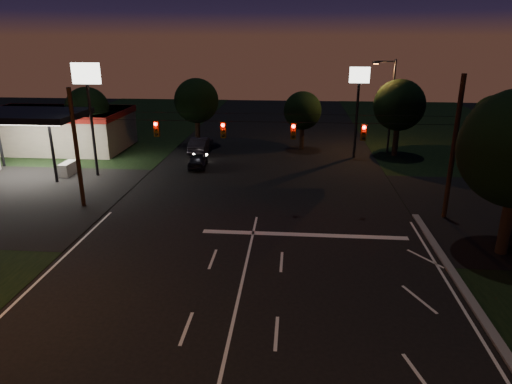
# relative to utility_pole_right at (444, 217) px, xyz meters

# --- Properties ---
(ground) EXTENTS (140.00, 140.00, 0.00)m
(ground) POSITION_rel_utility_pole_right_xyz_m (-12.00, -15.00, 0.00)
(ground) COLOR black
(ground) RESTS_ON ground
(stop_bar) EXTENTS (12.00, 0.50, 0.01)m
(stop_bar) POSITION_rel_utility_pole_right_xyz_m (-9.00, -3.50, 0.01)
(stop_bar) COLOR silver
(stop_bar) RESTS_ON ground
(utility_pole_right) EXTENTS (0.30, 0.30, 9.00)m
(utility_pole_right) POSITION_rel_utility_pole_right_xyz_m (0.00, 0.00, 0.00)
(utility_pole_right) COLOR black
(utility_pole_right) RESTS_ON ground
(utility_pole_left) EXTENTS (0.28, 0.28, 8.00)m
(utility_pole_left) POSITION_rel_utility_pole_right_xyz_m (-24.00, 0.00, 0.00)
(utility_pole_left) COLOR black
(utility_pole_left) RESTS_ON ground
(signal_span) EXTENTS (24.00, 0.40, 1.56)m
(signal_span) POSITION_rel_utility_pole_right_xyz_m (-12.00, -0.04, 5.50)
(signal_span) COLOR black
(signal_span) RESTS_ON ground
(gas_station) EXTENTS (14.20, 16.10, 5.25)m
(gas_station) POSITION_rel_utility_pole_right_xyz_m (-33.86, 15.39, 2.38)
(gas_station) COLOR gray
(gas_station) RESTS_ON ground
(pole_sign_left_near) EXTENTS (2.20, 0.30, 9.10)m
(pole_sign_left_near) POSITION_rel_utility_pole_right_xyz_m (-26.00, 7.00, 6.98)
(pole_sign_left_near) COLOR black
(pole_sign_left_near) RESTS_ON ground
(pole_sign_right) EXTENTS (1.80, 0.30, 8.40)m
(pole_sign_right) POSITION_rel_utility_pole_right_xyz_m (-4.00, 15.00, 6.24)
(pole_sign_right) COLOR black
(pole_sign_right) RESTS_ON ground
(street_light_right_far) EXTENTS (2.20, 0.35, 9.00)m
(street_light_right_far) POSITION_rel_utility_pole_right_xyz_m (-0.76, 17.00, 5.24)
(street_light_right_far) COLOR black
(street_light_right_far) RESTS_ON ground
(tree_far_a) EXTENTS (4.20, 4.20, 6.42)m
(tree_far_a) POSITION_rel_utility_pole_right_xyz_m (-29.98, 15.12, 4.26)
(tree_far_a) COLOR black
(tree_far_a) RESTS_ON ground
(tree_far_b) EXTENTS (4.60, 4.60, 6.98)m
(tree_far_b) POSITION_rel_utility_pole_right_xyz_m (-19.98, 19.13, 4.61)
(tree_far_b) COLOR black
(tree_far_b) RESTS_ON ground
(tree_far_c) EXTENTS (3.80, 3.80, 5.86)m
(tree_far_c) POSITION_rel_utility_pole_right_xyz_m (-8.98, 18.10, 3.90)
(tree_far_c) COLOR black
(tree_far_c) RESTS_ON ground
(tree_far_d) EXTENTS (4.80, 4.80, 7.30)m
(tree_far_d) POSITION_rel_utility_pole_right_xyz_m (0.02, 16.13, 4.83)
(tree_far_d) COLOR black
(tree_far_d) RESTS_ON ground
(tree_far_e) EXTENTS (4.00, 4.00, 6.18)m
(tree_far_e) POSITION_rel_utility_pole_right_xyz_m (8.02, 14.11, 4.11)
(tree_far_e) COLOR black
(tree_far_e) RESTS_ON ground
(car_oncoming_a) EXTENTS (1.83, 3.87, 1.28)m
(car_oncoming_a) POSITION_rel_utility_pole_right_xyz_m (-18.19, 10.18, 0.64)
(car_oncoming_a) COLOR black
(car_oncoming_a) RESTS_ON ground
(car_oncoming_b) EXTENTS (1.74, 4.80, 1.57)m
(car_oncoming_b) POSITION_rel_utility_pole_right_xyz_m (-19.01, 15.59, 0.79)
(car_oncoming_b) COLOR black
(car_oncoming_b) RESTS_ON ground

